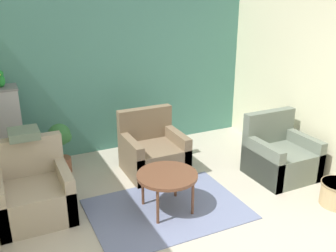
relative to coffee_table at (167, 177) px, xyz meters
name	(u,v)px	position (x,y,z in m)	size (l,w,h in m)	color
wall_back_accent	(122,70)	(0.22, 2.19, 0.89)	(4.62, 0.06, 2.69)	#4C897A
wall_right	(305,78)	(2.50, 0.43, 0.89)	(0.06, 3.47, 2.69)	beige
area_rug	(167,209)	(0.00, 0.00, -0.45)	(1.90, 1.36, 0.01)	slate
coffee_table	(167,177)	(0.00, 0.00, 0.00)	(0.75, 0.75, 0.50)	brown
armchair_left	(34,194)	(-1.50, 0.58, -0.16)	(0.85, 0.81, 0.92)	tan
armchair_right	(280,157)	(1.89, 0.13, -0.16)	(0.85, 0.81, 0.92)	slate
armchair_middle	(153,153)	(0.27, 1.07, -0.16)	(0.85, 0.81, 0.92)	#7A664C
birdcage	(9,136)	(-1.64, 1.77, 0.19)	(0.55, 0.55, 1.36)	slate
parrot	(1,79)	(-1.64, 1.77, 1.01)	(0.11, 0.20, 0.24)	#1E842D
potted_plant	(60,143)	(-0.98, 1.60, 0.02)	(0.36, 0.33, 0.77)	brown
throw_pillow	(24,134)	(-1.50, 0.88, 0.51)	(0.35, 0.35, 0.10)	slate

